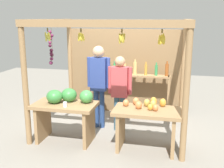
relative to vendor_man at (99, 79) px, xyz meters
name	(u,v)px	position (x,y,z in m)	size (l,w,h in m)	color
ground_plane	(114,128)	(0.33, 0.00, -1.03)	(12.00, 12.00, 0.00)	gray
market_stall	(119,62)	(0.32, 0.44, 0.30)	(2.84, 2.23, 2.22)	#99754C
fruit_counter_left	(66,108)	(-0.41, -0.76, -0.39)	(1.14, 0.66, 0.98)	#99754C
fruit_counter_right	(147,119)	(1.07, -0.77, -0.48)	(1.14, 0.64, 0.88)	#99754C
bottle_shelf_unit	(129,82)	(0.49, 0.80, -0.22)	(1.82, 0.22, 1.35)	#99754C
vendor_man	(99,79)	(0.00, 0.00, 0.00)	(0.48, 0.23, 1.71)	navy
vendor_woman	(120,87)	(0.45, -0.06, -0.13)	(0.48, 0.21, 1.52)	#375E76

